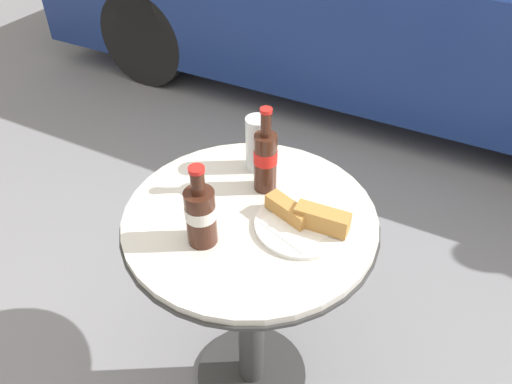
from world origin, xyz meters
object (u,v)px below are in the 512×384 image
object	(u,v)px
cola_bottle_left	(265,159)
drinking_glass	(257,146)
lunch_plate_near	(304,221)
bistro_table	(251,269)
cola_bottle_right	(201,214)

from	to	relation	value
cola_bottle_left	drinking_glass	bearing A→B (deg)	130.07
drinking_glass	lunch_plate_near	bearing A→B (deg)	-37.43
lunch_plate_near	drinking_glass	bearing A→B (deg)	142.57
bistro_table	cola_bottle_left	bearing A→B (deg)	97.80
drinking_glass	bistro_table	bearing A→B (deg)	-67.50
drinking_glass	cola_bottle_right	bearing A→B (deg)	-86.10
bistro_table	drinking_glass	distance (m)	0.34
bistro_table	cola_bottle_right	distance (m)	0.32
drinking_glass	cola_bottle_left	bearing A→B (deg)	-49.93
bistro_table	drinking_glass	bearing A→B (deg)	112.50
cola_bottle_right	lunch_plate_near	xyz separation A→B (m)	(0.20, 0.16, -0.07)
cola_bottle_right	drinking_glass	world-z (taller)	cola_bottle_right
drinking_glass	lunch_plate_near	xyz separation A→B (m)	(0.22, -0.17, -0.05)
cola_bottle_left	drinking_glass	xyz separation A→B (m)	(-0.06, 0.07, -0.02)
bistro_table	lunch_plate_near	xyz separation A→B (m)	(0.14, 0.02, 0.22)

